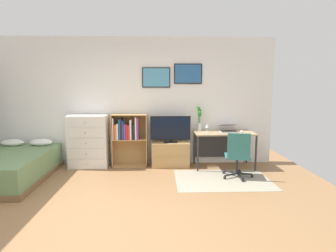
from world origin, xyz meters
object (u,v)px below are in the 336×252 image
Objects in this scene: office_chair at (238,154)px; computer_mouse at (242,131)px; desk at (223,138)px; laptop at (228,128)px; wine_glass at (207,126)px; dresser at (89,141)px; bamboo_vase at (199,119)px; television at (170,129)px; tv_stand at (170,154)px; bed at (10,167)px; bookshelf at (128,135)px.

office_chair reaches higher than computer_mouse.
desk is 0.22m from laptop.
dresser is at bearing 176.03° from wine_glass.
television is at bearing -168.22° from bamboo_vase.
tv_stand is at bearing 0.51° from dresser.
bamboo_vase reaches higher than laptop.
bed is at bearing -147.28° from dresser.
dresser is 1.73m from tv_stand.
laptop reaches higher than desk.
desk is (1.11, -0.03, 0.35)m from tv_stand.
computer_mouse is (0.36, -0.09, 0.15)m from desk.
computer_mouse is (3.17, -0.10, 0.21)m from dresser.
dresser is 1.72m from television.
desk is 6.78× the size of wine_glass.
television is at bearing 177.46° from laptop.
wine_glass is at bearing -157.64° from desk.
bamboo_vase is (-0.85, 0.23, 0.23)m from computer_mouse.
bed is at bearing -165.08° from television.
computer_mouse is (1.47, -0.10, -0.03)m from television.
computer_mouse is (0.28, 0.74, 0.30)m from office_chair.
computer_mouse is at bearing 79.19° from office_chair.
dresser reaches higher than bed.
bookshelf is 1.55m from bamboo_vase.
tv_stand is 7.54× the size of computer_mouse.
desk is at bearing 22.36° from wine_glass.
bed is 11.23× the size of wine_glass.
desk is (2.81, -0.02, 0.06)m from dresser.
bed is at bearing -165.63° from bamboo_vase.
desk is (1.11, -0.01, -0.18)m from television.
tv_stand is 1.48m from office_chair.
tv_stand is (2.93, 0.80, 0.01)m from bed.
bed is at bearing -171.01° from office_chair.
office_chair is 0.91m from wine_glass.
desk reaches higher than tv_stand.
tv_stand is 0.91× the size of office_chair.
laptop is 0.29m from computer_mouse.
bookshelf is 0.90× the size of desk.
dresser reaches higher than tv_stand.
dresser is 1.27× the size of office_chair.
laptop is at bearing 20.80° from wine_glass.
television is at bearing -0.25° from dresser.
television is at bearing 154.67° from office_chair.
desk is at bearing -1.64° from tv_stand.
laptop is 3.93× the size of computer_mouse.
wine_glass reaches higher than computer_mouse.
laptop is at bearing 10.20° from bed.
laptop reaches higher than bed.
bamboo_vase reaches higher than dresser.
bookshelf is at bearing 172.08° from wine_glass.
bamboo_vase reaches higher than desk.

